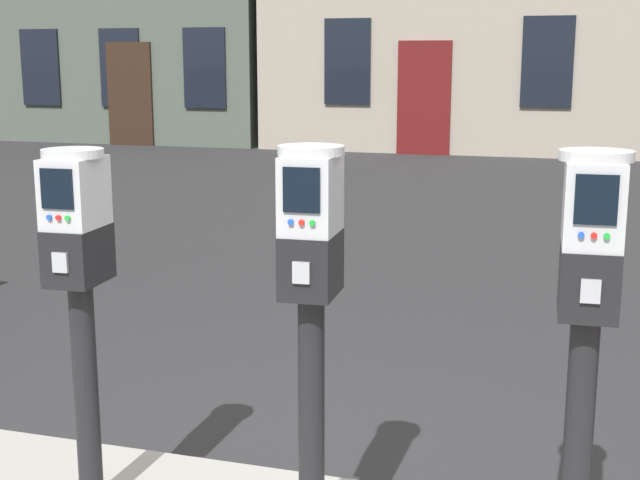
# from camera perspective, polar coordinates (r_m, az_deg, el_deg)

# --- Properties ---
(parking_meter_near_kerb) EXTENTS (0.23, 0.26, 1.36)m
(parking_meter_near_kerb) POSITION_cam_1_polar(r_m,az_deg,el_deg) (3.29, -15.27, -1.64)
(parking_meter_near_kerb) COLOR black
(parking_meter_near_kerb) RESTS_ON sidewalk_slab
(parking_meter_twin_adjacent) EXTENTS (0.23, 0.26, 1.39)m
(parking_meter_twin_adjacent) POSITION_cam_1_polar(r_m,az_deg,el_deg) (2.92, -0.58, -2.39)
(parking_meter_twin_adjacent) COLOR black
(parking_meter_twin_adjacent) RESTS_ON sidewalk_slab
(parking_meter_end_of_row) EXTENTS (0.23, 0.26, 1.40)m
(parking_meter_end_of_row) POSITION_cam_1_polar(r_m,az_deg,el_deg) (2.79, 16.85, -3.41)
(parking_meter_end_of_row) COLOR black
(parking_meter_end_of_row) RESTS_ON sidewalk_slab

